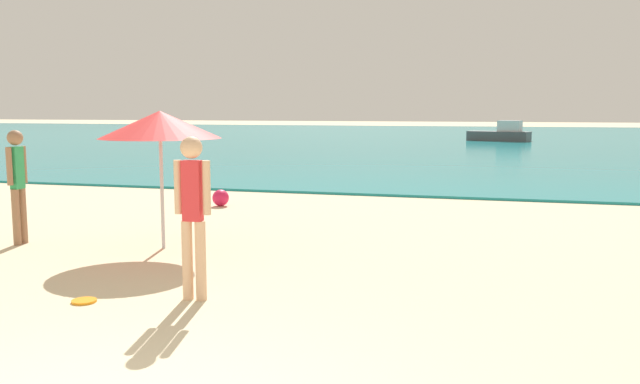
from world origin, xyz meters
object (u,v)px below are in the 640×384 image
beach_ball (221,198)px  person_distant (17,180)px  beach_umbrella (160,125)px  boat_far (501,134)px  frisbee (84,301)px  person_standing (193,208)px

beach_ball → person_distant: bearing=-106.6°
person_distant → beach_umbrella: (2.18, 0.29, 0.81)m
boat_far → beach_ball: size_ratio=11.14×
frisbee → person_distant: person_distant is taller
person_standing → person_distant: (-3.76, 1.92, -0.02)m
frisbee → beach_ball: 6.78m
frisbee → beach_umbrella: size_ratio=0.13×
person_standing → person_distant: bearing=149.3°
person_standing → frisbee: 1.48m
frisbee → boat_far: boat_far is taller
person_standing → frisbee: size_ratio=6.74×
person_standing → frisbee: bearing=-163.3°
person_standing → beach_umbrella: size_ratio=0.87×
boat_far → beach_ball: bearing=96.4°
frisbee → beach_ball: (-1.42, 6.63, 0.16)m
person_distant → boat_far: (6.75, 32.98, -0.47)m
frisbee → boat_far: bearing=83.5°
beach_ball → boat_far: bearing=79.2°
frisbee → boat_far: (4.05, 35.30, 0.47)m
person_standing → beach_ball: person_standing is taller
frisbee → person_standing: bearing=20.3°
boat_far → beach_ball: boat_far is taller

